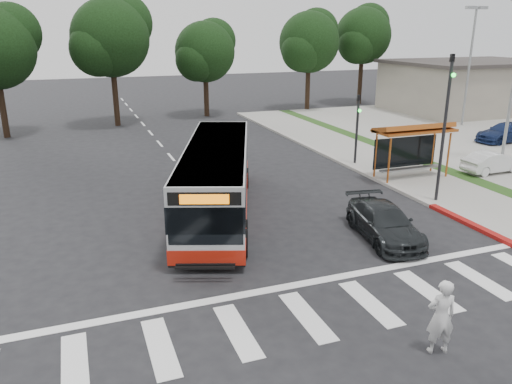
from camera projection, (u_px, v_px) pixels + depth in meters
name	position (u px, v px, depth m)	size (l,w,h in m)	color
ground	(246.00, 245.00, 18.07)	(140.00, 140.00, 0.00)	black
sidewalk_east	(380.00, 164.00, 28.81)	(4.00, 40.00, 0.12)	gray
curb_east	(350.00, 167.00, 28.14)	(0.30, 40.00, 0.15)	#9E9991
curb_east_red	(484.00, 230.00, 19.23)	(0.32, 6.00, 0.15)	maroon
parking_lot	(512.00, 141.00, 34.55)	(18.00, 36.00, 0.10)	gray
commercial_building	(470.00, 88.00, 46.89)	(14.00, 10.00, 4.40)	gray
building_roof_cap	(473.00, 62.00, 46.16)	(14.60, 10.60, 0.30)	#383330
crosswalk_ladder	(307.00, 316.00, 13.61)	(18.00, 2.60, 0.01)	silver
bus_shelter	(413.00, 134.00, 25.45)	(4.20, 1.60, 2.86)	#A4501B
traffic_signal_ne_tall	(446.00, 117.00, 21.36)	(0.18, 0.37, 6.50)	black
traffic_signal_ne_short	(357.00, 122.00, 28.03)	(0.18, 0.37, 4.00)	black
lot_light_mid	(471.00, 50.00, 38.41)	(1.90, 0.35, 9.01)	gray
tree_ne_a	(310.00, 41.00, 46.39)	(6.16, 5.74, 9.30)	black
tree_ne_b	(363.00, 35.00, 50.32)	(6.16, 5.74, 10.02)	black
tree_north_a	(111.00, 36.00, 38.51)	(6.60, 6.15, 10.17)	black
tree_north_b	(206.00, 51.00, 43.32)	(5.72, 5.33, 8.43)	black
transit_bus	(217.00, 180.00, 20.83)	(2.45, 11.31, 2.92)	#B9BCBF
pedestrian	(441.00, 317.00, 11.83)	(0.70, 0.46, 1.93)	silver
dark_sedan	(384.00, 223.00, 18.49)	(1.77, 4.35, 1.26)	black
parked_car_1	(493.00, 162.00, 26.76)	(1.21, 3.46, 1.14)	silver
parked_car_3	(505.00, 132.00, 34.06)	(1.80, 4.42, 1.28)	#16254F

